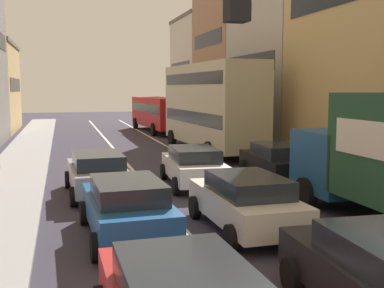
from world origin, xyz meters
TOP-DOWN VIEW (x-y plane):
  - sidewalk_left at (-6.70, 20.00)m, footprint 2.60×64.00m
  - lane_stripe_left at (-1.70, 20.00)m, footprint 0.16×60.00m
  - lane_stripe_right at (1.70, 20.00)m, footprint 0.16×60.00m
  - building_row_right at (9.90, 21.31)m, footprint 7.20×43.90m
  - traffic_light_pole at (-4.45, 0.62)m, footprint 3.58×0.38m
  - sedan_centre_lane_second at (-0.19, 6.08)m, footprint 2.11×4.32m
  - wagon_left_lane_second at (-3.23, 6.31)m, footprint 2.19×4.36m
  - hatchback_centre_lane_third at (0.04, 11.92)m, footprint 2.28×4.41m
  - sedan_left_lane_third at (-3.58, 11.30)m, footprint 2.21×4.37m
  - sedan_right_lane_behind_truck at (3.55, 12.02)m, footprint 2.29×4.41m
  - bus_mid_queue_primary at (3.58, 20.96)m, footprint 3.20×10.61m
  - bus_far_queue_secondary at (3.22, 34.24)m, footprint 3.21×10.62m

SIDE VIEW (x-z plane):
  - lane_stripe_left at x=-1.70m, z-range 0.00..0.01m
  - lane_stripe_right at x=1.70m, z-range 0.00..0.01m
  - sidewalk_left at x=-6.70m, z-range 0.00..0.14m
  - sedan_centre_lane_second at x=-0.19m, z-range 0.05..1.54m
  - wagon_left_lane_second at x=-3.23m, z-range 0.05..1.54m
  - hatchback_centre_lane_third at x=0.04m, z-range 0.05..1.54m
  - sedan_left_lane_third at x=-3.58m, z-range 0.05..1.54m
  - sedan_right_lane_behind_truck at x=3.55m, z-range 0.05..1.54m
  - bus_far_queue_secondary at x=3.22m, z-range 0.31..3.21m
  - bus_mid_queue_primary at x=3.58m, z-range 0.30..5.36m
  - traffic_light_pole at x=-4.45m, z-range 1.07..6.57m
  - building_row_right at x=9.90m, z-range -0.84..13.33m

